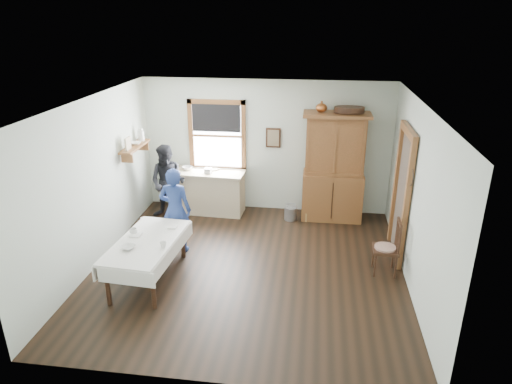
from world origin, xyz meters
TOP-DOWN VIEW (x-y plane):
  - room at (0.00, 0.00)m, footprint 5.01×5.01m
  - window at (-1.00, 2.46)m, footprint 1.18×0.07m
  - doorway at (2.46, 0.85)m, footprint 0.09×1.14m
  - wall_shelf at (-2.37, 1.54)m, footprint 0.24×1.00m
  - framed_picture at (0.15, 2.46)m, footprint 0.30×0.04m
  - rug_beater at (2.45, 0.30)m, footprint 0.01×0.27m
  - work_counter at (-1.17, 2.14)m, footprint 1.57×0.66m
  - china_hutch at (1.37, 2.16)m, footprint 1.27×0.61m
  - dining_table at (-1.48, -0.51)m, footprint 1.00×1.73m
  - spindle_chair at (2.18, 0.16)m, footprint 0.44×0.44m
  - pail at (0.57, 1.97)m, footprint 0.28×0.28m
  - wicker_basket at (0.99, 2.03)m, footprint 0.36×0.30m
  - woman_blue at (-1.32, 0.47)m, footprint 0.52×0.35m
  - figure_dark at (-1.87, 1.77)m, footprint 0.73×0.59m
  - table_cup_a at (-1.76, -0.33)m, footprint 0.13×0.13m
  - table_cup_b at (-1.15, -0.69)m, footprint 0.12×0.12m
  - table_bowl at (-1.66, -0.79)m, footprint 0.28×0.28m
  - counter_book at (-1.14, 2.26)m, footprint 0.26×0.26m
  - counter_bowl at (-1.59, 2.22)m, footprint 0.27×0.27m
  - shelf_bowl at (-2.37, 1.55)m, footprint 0.22×0.22m

SIDE VIEW (x-z plane):
  - wicker_basket at x=0.99m, z-range 0.00..0.18m
  - pail at x=0.57m, z-range 0.00..0.27m
  - dining_table at x=-1.48m, z-range 0.00..0.67m
  - work_counter at x=-1.17m, z-range 0.00..0.88m
  - spindle_chair at x=2.18m, z-range 0.00..0.92m
  - table_bowl at x=-1.66m, z-range 0.67..0.73m
  - figure_dark at x=-1.87m, z-range 0.00..1.40m
  - woman_blue at x=-1.32m, z-range 0.00..1.40m
  - table_cup_b at x=-1.15m, z-range 0.67..0.76m
  - table_cup_a at x=-1.76m, z-range 0.67..0.76m
  - counter_book at x=-1.14m, z-range 0.88..0.90m
  - counter_bowl at x=-1.59m, z-range 0.88..0.95m
  - china_hutch at x=1.37m, z-range 0.00..2.15m
  - doorway at x=2.46m, z-range 0.05..2.27m
  - room at x=0.00m, z-range 0.00..2.70m
  - framed_picture at x=0.15m, z-range 1.35..1.75m
  - wall_shelf at x=-2.37m, z-range 1.35..1.79m
  - shelf_bowl at x=-2.37m, z-range 1.57..1.62m
  - window at x=-1.00m, z-range 0.90..2.38m
  - rug_beater at x=2.45m, z-range 1.58..1.86m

